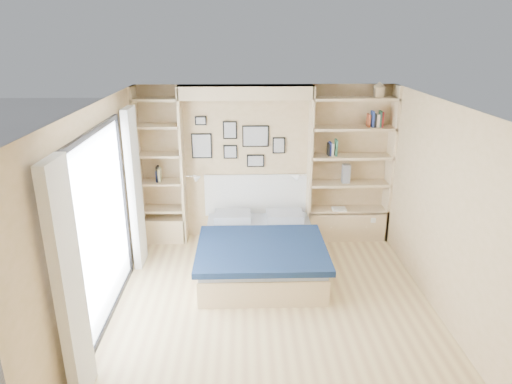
{
  "coord_description": "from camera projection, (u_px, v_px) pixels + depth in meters",
  "views": [
    {
      "loc": [
        -0.35,
        -4.82,
        3.24
      ],
      "look_at": [
        -0.18,
        0.9,
        1.23
      ],
      "focal_mm": 32.0,
      "sensor_mm": 36.0,
      "label": 1
    }
  ],
  "objects": [
    {
      "name": "ground",
      "position": [
        273.0,
        310.0,
        5.63
      ],
      "size": [
        4.5,
        4.5,
        0.0
      ],
      "primitive_type": "plane",
      "color": "#DCC283",
      "rests_on": "ground"
    },
    {
      "name": "room_shell",
      "position": [
        241.0,
        188.0,
        6.7
      ],
      "size": [
        4.5,
        4.5,
        4.5
      ],
      "color": "tan",
      "rests_on": "ground"
    },
    {
      "name": "bed",
      "position": [
        260.0,
        250.0,
        6.56
      ],
      "size": [
        1.74,
        2.24,
        1.07
      ],
      "color": "beige",
      "rests_on": "ground"
    },
    {
      "name": "photo_gallery",
      "position": [
        236.0,
        142.0,
        7.18
      ],
      "size": [
        1.48,
        0.02,
        0.82
      ],
      "color": "black",
      "rests_on": "ground"
    },
    {
      "name": "reading_lamps",
      "position": [
        246.0,
        177.0,
        7.14
      ],
      "size": [
        1.92,
        0.12,
        0.15
      ],
      "color": "silver",
      "rests_on": "ground"
    },
    {
      "name": "shelf_decor",
      "position": [
        336.0,
        138.0,
        7.05
      ],
      "size": [
        3.51,
        0.23,
        2.03
      ],
      "color": "navy",
      "rests_on": "ground"
    },
    {
      "name": "deck_chair",
      "position": [
        1.0,
        249.0,
        6.37
      ],
      "size": [
        0.75,
        0.9,
        0.79
      ],
      "rotation": [
        0.0,
        0.0,
        0.43
      ],
      "color": "tan",
      "rests_on": "ground"
    }
  ]
}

